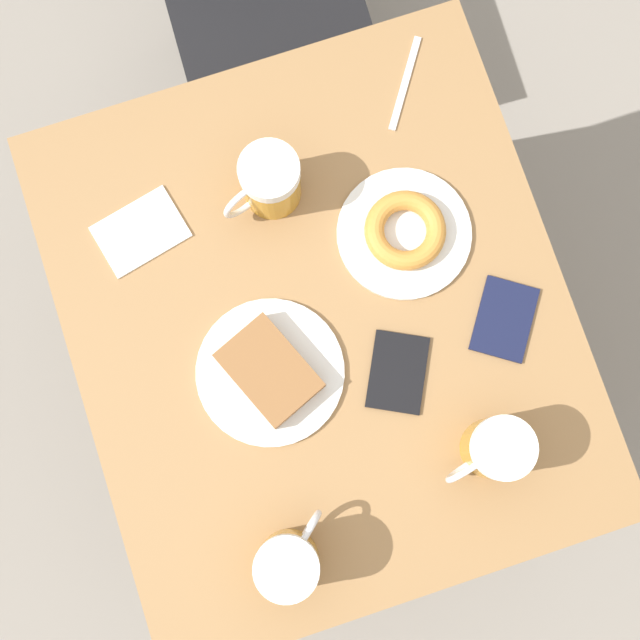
# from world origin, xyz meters

# --- Properties ---
(ground_plane) EXTENTS (8.00, 8.00, 0.00)m
(ground_plane) POSITION_xyz_m (0.00, 0.00, 0.00)
(ground_plane) COLOR gray
(table) EXTENTS (0.80, 0.92, 0.76)m
(table) POSITION_xyz_m (0.00, 0.00, 0.69)
(table) COLOR #997044
(table) RESTS_ON ground_plane
(plate_with_cake) EXTENTS (0.24, 0.24, 0.05)m
(plate_with_cake) POSITION_xyz_m (-0.10, -0.05, 0.78)
(plate_with_cake) COLOR white
(plate_with_cake) RESTS_ON table
(plate_with_donut) EXTENTS (0.22, 0.22, 0.04)m
(plate_with_donut) POSITION_xyz_m (0.18, 0.10, 0.78)
(plate_with_donut) COLOR white
(plate_with_donut) RESTS_ON table
(beer_mug_left) EXTENTS (0.12, 0.11, 0.13)m
(beer_mug_left) POSITION_xyz_m (-0.16, -0.34, 0.83)
(beer_mug_left) COLOR #C68C23
(beer_mug_left) RESTS_ON table
(beer_mug_center) EXTENTS (0.14, 0.10, 0.13)m
(beer_mug_center) POSITION_xyz_m (0.19, -0.28, 0.83)
(beer_mug_center) COLOR #C68C23
(beer_mug_center) RESTS_ON table
(beer_mug_right) EXTENTS (0.14, 0.10, 0.13)m
(beer_mug_right) POSITION_xyz_m (-0.01, 0.23, 0.83)
(beer_mug_right) COLOR #C68C23
(beer_mug_right) RESTS_ON table
(napkin_folded) EXTENTS (0.16, 0.13, 0.00)m
(napkin_folded) POSITION_xyz_m (-0.23, 0.23, 0.76)
(napkin_folded) COLOR white
(napkin_folded) RESTS_ON table
(fork) EXTENTS (0.11, 0.15, 0.00)m
(fork) POSITION_xyz_m (0.26, 0.34, 0.76)
(fork) COLOR silver
(fork) RESTS_ON table
(passport_near_edge) EXTENTS (0.14, 0.15, 0.01)m
(passport_near_edge) POSITION_xyz_m (0.09, -0.12, 0.76)
(passport_near_edge) COLOR black
(passport_near_edge) RESTS_ON table
(passport_far_edge) EXTENTS (0.14, 0.15, 0.01)m
(passport_far_edge) POSITION_xyz_m (0.29, -0.09, 0.76)
(passport_far_edge) COLOR #141938
(passport_far_edge) RESTS_ON table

